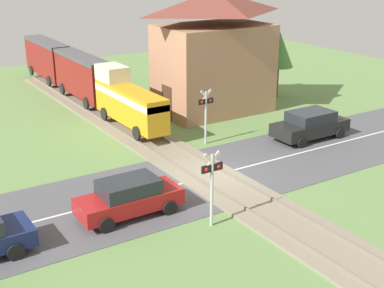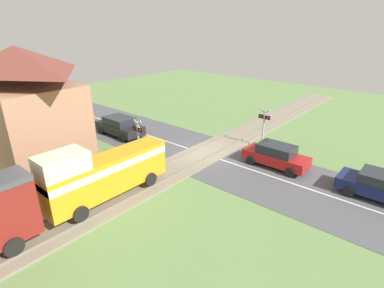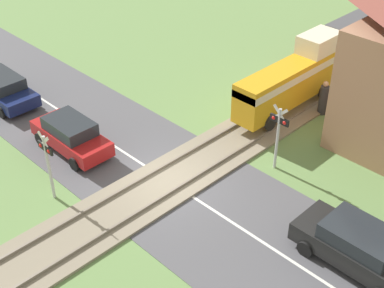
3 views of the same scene
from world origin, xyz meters
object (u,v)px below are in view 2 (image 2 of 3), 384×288
object	(u,v)px
crossing_signal_west_approach	(264,123)
station_building	(28,115)
pedestrian_by_station	(76,187)
crossing_signal_east_approach	(138,136)
car_near_crossing	(276,155)
car_far_side	(120,126)

from	to	relation	value
crossing_signal_west_approach	station_building	distance (m)	15.40
station_building	pedestrian_by_station	world-z (taller)	station_building
station_building	crossing_signal_east_approach	bearing A→B (deg)	-128.18
pedestrian_by_station	station_building	bearing A→B (deg)	-2.85
car_near_crossing	crossing_signal_west_approach	world-z (taller)	crossing_signal_west_approach
crossing_signal_west_approach	crossing_signal_east_approach	bearing A→B (deg)	57.49
crossing_signal_east_approach	pedestrian_by_station	xyz separation A→B (m)	(-1.11, 5.15, -1.11)
car_far_side	station_building	xyz separation A→B (m)	(-1.42, 7.29, 2.85)
crossing_signal_west_approach	station_building	xyz separation A→B (m)	(8.74, 12.56, 1.75)
car_near_crossing	pedestrian_by_station	world-z (taller)	pedestrian_by_station
car_near_crossing	station_building	bearing A→B (deg)	42.87
car_near_crossing	car_far_side	size ratio (longest dim) A/B	0.94
crossing_signal_west_approach	crossing_signal_east_approach	world-z (taller)	same
crossing_signal_west_approach	station_building	bearing A→B (deg)	55.18
car_near_crossing	pedestrian_by_station	distance (m)	12.02
car_far_side	crossing_signal_east_approach	world-z (taller)	crossing_signal_east_approach
crossing_signal_west_approach	pedestrian_by_station	world-z (taller)	crossing_signal_west_approach
car_far_side	pedestrian_by_station	distance (m)	9.88
station_building	car_near_crossing	bearing A→B (deg)	-137.13
crossing_signal_west_approach	crossing_signal_east_approach	size ratio (longest dim) A/B	1.00
crossing_signal_west_approach	pedestrian_by_station	size ratio (longest dim) A/B	1.70
crossing_signal_east_approach	pedestrian_by_station	world-z (taller)	crossing_signal_east_approach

